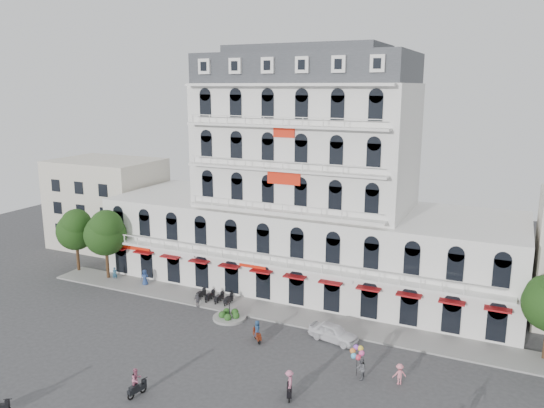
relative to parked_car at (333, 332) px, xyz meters
The scene contains 17 objects.
ground 9.54m from the parked_car, 141.17° to the right, with size 120.00×120.00×0.00m, color #38383A.
sidewalk 8.04m from the parked_car, 157.73° to the left, with size 53.00×4.00×0.16m, color gray.
main_building 16.86m from the parked_car, 121.63° to the left, with size 45.00×15.00×25.80m.
flank_building_west 40.30m from the parked_car, 159.44° to the left, with size 14.00×10.00×12.00m, color beige.
traffic_island 10.42m from the parked_car, behind, with size 3.20×3.20×1.60m.
parked_scooter_row 14.07m from the parked_car, 168.36° to the left, with size 4.40×1.80×1.10m, color black, non-canonical shape.
tree_west_outer 33.91m from the parked_car, behind, with size 4.50×4.48×7.76m.
tree_west_inner 29.00m from the parked_car, behind, with size 4.76×4.76×8.25m.
parked_car is the anchor object (origin of this frame).
rider_southwest 17.26m from the parked_car, 125.52° to the right, with size 0.81×1.69×2.18m.
rider_east 6.65m from the parked_car, 153.43° to the right, with size 1.28×1.33×1.95m.
rider_center 9.63m from the parked_car, 90.41° to the right, with size 0.99×1.61×2.13m.
pedestrian_left 23.42m from the parked_car, behind, with size 0.91×0.60×1.87m, color navy.
pedestrian_mid 14.60m from the parked_car, behind, with size 0.87×0.36×1.49m, color #4D4C52.
pedestrian_right 8.06m from the parked_car, 34.18° to the right, with size 1.05×0.60×1.62m, color pink.
pedestrian_far 27.64m from the parked_car, behind, with size 0.55×0.36×1.50m, color #24506E.
balloon_vendor 6.28m from the parked_car, 53.27° to the right, with size 1.35×1.29×2.45m.
Camera 1 is at (20.55, -34.89, 21.74)m, focal length 35.00 mm.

